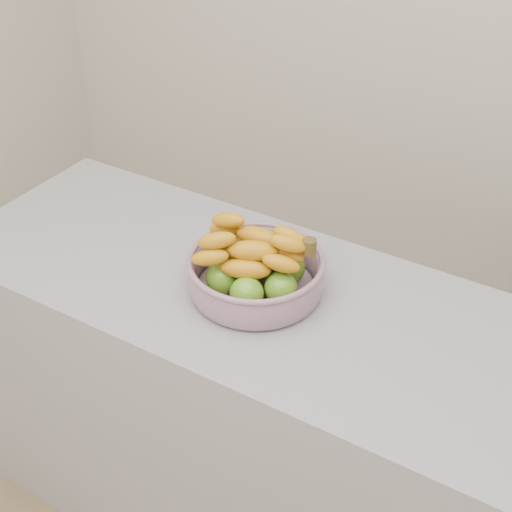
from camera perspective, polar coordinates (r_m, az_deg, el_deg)
The scene contains 3 objects.
room_shell at distance 0.72m, azimuth -14.80°, elevation 15.48°, with size 4.05×4.05×2.73m.
counter at distance 1.95m, azimuth 5.06°, elevation -15.06°, with size 2.00×0.60×0.90m, color gray.
fruit_bowl at distance 1.66m, azimuth -0.02°, elevation -1.20°, with size 0.32×0.32×0.17m.
Camera 1 is at (0.49, -0.47, 1.95)m, focal length 50.00 mm.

